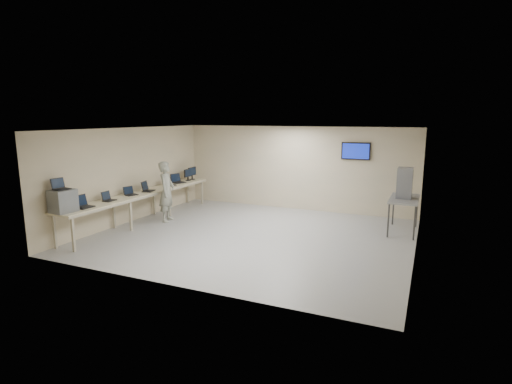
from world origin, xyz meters
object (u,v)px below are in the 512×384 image
at_px(equipment_box, 63,201).
at_px(soldier, 167,192).
at_px(workbench, 143,195).
at_px(side_table, 404,201).

xyz_separation_m(equipment_box, soldier, (0.65, 3.12, -0.26)).
height_order(workbench, side_table, side_table).
height_order(soldier, side_table, soldier).
distance_m(workbench, side_table, 7.46).
relative_size(equipment_box, soldier, 0.30).
bearing_deg(equipment_box, soldier, 83.71).
bearing_deg(equipment_box, workbench, 94.26).
xyz_separation_m(workbench, side_table, (7.19, 1.99, 0.05)).
relative_size(equipment_box, side_table, 0.34).
bearing_deg(equipment_box, side_table, 38.76).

